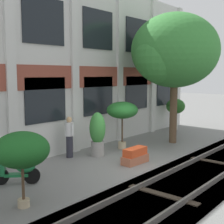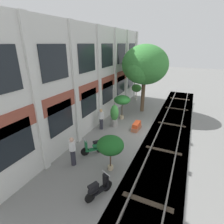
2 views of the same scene
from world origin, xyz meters
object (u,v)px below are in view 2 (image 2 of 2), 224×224
Objects in this scene: potted_plant_glazed_jar at (114,115)px; scooter_second_parked at (98,188)px; potted_plant_terracotta_small at (110,145)px; scooter_near_curb at (94,147)px; resident_watching_tracks at (73,150)px; broadleaf_tree at (145,66)px; potted_plant_square_trough at (136,126)px; potted_plant_tall_urn at (122,100)px; potted_plant_low_pan at (136,88)px; resident_by_doorway at (101,118)px.

potted_plant_glazed_jar is 1.34× the size of scooter_second_parked.
potted_plant_terracotta_small is 1.80× the size of scooter_near_curb.
potted_plant_glazed_jar is at bearing 19.75° from resident_watching_tracks.
broadleaf_tree is 9.88m from resident_watching_tracks.
potted_plant_terracotta_small is at bearing -178.82° from potted_plant_square_trough.
broadleaf_tree is 9.22m from potted_plant_terracotta_small.
potted_plant_terracotta_small is 1.07× the size of potted_plant_glazed_jar.
broadleaf_tree is 3.44× the size of potted_plant_glazed_jar.
broadleaf_tree is at bearing -22.95° from potted_plant_tall_urn.
potted_plant_glazed_jar is at bearing -176.06° from potted_plant_low_pan.
potted_plant_square_trough is 0.69× the size of resident_watching_tracks.
potted_plant_glazed_jar is 7.21m from potted_plant_low_pan.
potted_plant_tall_urn is 2.65m from potted_plant_square_trough.
broadleaf_tree reaches higher than potted_plant_low_pan.
scooter_near_curb is at bearing -174.57° from potted_plant_glazed_jar.
potted_plant_tall_urn is 2.63m from resident_by_doorway.
potted_plant_glazed_jar is 6.80m from scooter_second_parked.
potted_plant_low_pan is 8.04m from resident_by_doorway.
potted_plant_tall_urn reaches higher than scooter_second_parked.
broadleaf_tree reaches higher than resident_by_doorway.
potted_plant_square_trough is at bearing -154.27° from scooter_near_curb.
resident_by_doorway reaches higher than scooter_near_curb.
scooter_near_curb is 3.14m from scooter_second_parked.
resident_by_doorway is at bearing 163.73° from potted_plant_tall_urn.
broadleaf_tree is 4.48m from potted_plant_low_pan.
broadleaf_tree reaches higher than potted_plant_glazed_jar.
broadleaf_tree is 5.34× the size of potted_plant_square_trough.
potted_plant_tall_urn is 1.13× the size of potted_plant_low_pan.
resident_watching_tracks is (-12.33, -0.40, -0.47)m from potted_plant_low_pan.
resident_watching_tracks is at bearing 172.84° from broadleaf_tree.
scooter_near_curb is 0.64× the size of resident_watching_tracks.
potted_plant_tall_urn is at bearing 157.05° from broadleaf_tree.
broadleaf_tree reaches higher than potted_plant_terracotta_small.
broadleaf_tree is at bearing -14.55° from potted_plant_glazed_jar.
potted_plant_glazed_jar reaches higher than scooter_second_parked.
potted_plant_terracotta_small is (-8.76, -0.77, -2.77)m from broadleaf_tree.
potted_plant_glazed_jar is at bearing 93.82° from potted_plant_square_trough.
potted_plant_glazed_jar is 0.96× the size of potted_plant_low_pan.
potted_plant_tall_urn is 5.64m from potted_plant_low_pan.
resident_by_doorway reaches higher than scooter_second_parked.
potted_plant_glazed_jar is at bearing 41.57° from scooter_second_parked.
potted_plant_tall_urn reaches higher than potted_plant_square_trough.
scooter_second_parked is at bearing -100.17° from resident_watching_tracks.
potted_plant_square_trough is at bearing -162.48° from potted_plant_low_pan.
broadleaf_tree is at bearing -153.25° from potted_plant_low_pan.
broadleaf_tree is 4.60× the size of scooter_second_parked.
scooter_near_curb is at bearing 174.95° from broadleaf_tree.
potted_plant_terracotta_small reaches higher than resident_watching_tracks.
potted_plant_terracotta_small is 5.03m from potted_plant_glazed_jar.
resident_by_doorway is at bearing 139.76° from potted_plant_glazed_jar.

